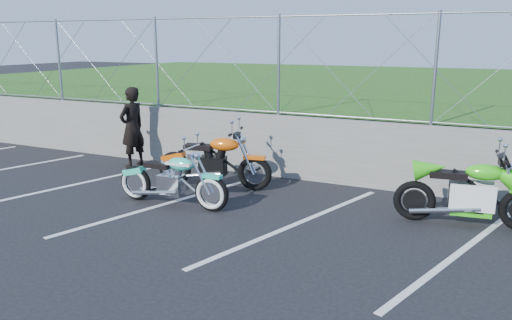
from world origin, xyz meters
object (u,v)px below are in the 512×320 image
at_px(naked_orange, 215,163).
at_px(cruiser_turquoise, 173,181).
at_px(person_standing, 132,127).
at_px(sportbike_green, 470,195).

bearing_deg(naked_orange, cruiser_turquoise, -106.48).
height_order(naked_orange, person_standing, person_standing).
height_order(cruiser_turquoise, sportbike_green, sportbike_green).
relative_size(naked_orange, person_standing, 1.27).
height_order(cruiser_turquoise, person_standing, person_standing).
relative_size(sportbike_green, person_standing, 1.21).
bearing_deg(naked_orange, sportbike_green, -12.60).
height_order(naked_orange, sportbike_green, naked_orange).
xyz_separation_m(sportbike_green, person_standing, (-7.05, 0.76, 0.41)).
height_order(cruiser_turquoise, naked_orange, naked_orange).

